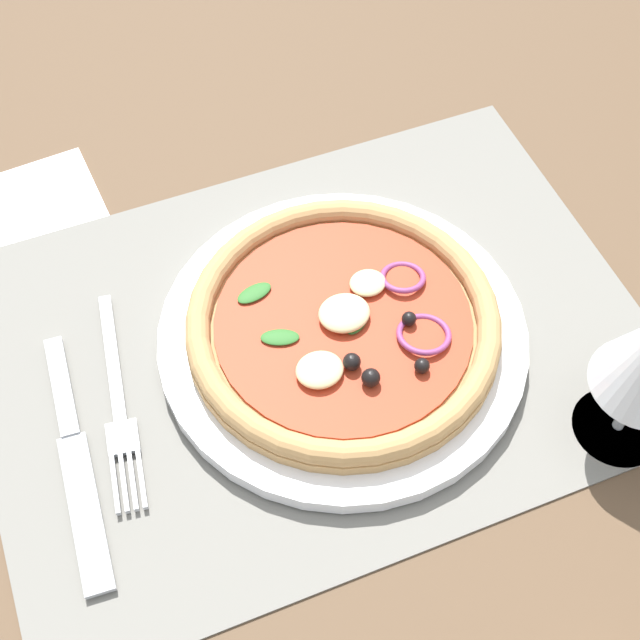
{
  "coord_description": "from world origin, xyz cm",
  "views": [
    {
      "loc": [
        13.24,
        34.85,
        57.69
      ],
      "look_at": [
        -0.61,
        0.0,
        2.75
      ],
      "focal_mm": 51.06,
      "sensor_mm": 36.0,
      "label": 1
    }
  ],
  "objects_px": {
    "plate": "(343,337)",
    "fork": "(119,409)",
    "napkin": "(18,225)",
    "knife": "(76,459)",
    "pizza": "(344,324)"
  },
  "relations": [
    {
      "from": "plate",
      "to": "fork",
      "type": "xyz_separation_m",
      "value": [
        0.17,
        -0.0,
        -0.0
      ]
    },
    {
      "from": "fork",
      "to": "napkin",
      "type": "height_order",
      "value": "fork"
    },
    {
      "from": "knife",
      "to": "plate",
      "type": "bearing_deg",
      "value": 100.04
    },
    {
      "from": "fork",
      "to": "knife",
      "type": "bearing_deg",
      "value": -45.71
    },
    {
      "from": "pizza",
      "to": "fork",
      "type": "distance_m",
      "value": 0.17
    },
    {
      "from": "pizza",
      "to": "fork",
      "type": "relative_size",
      "value": 1.28
    },
    {
      "from": "fork",
      "to": "knife",
      "type": "xyz_separation_m",
      "value": [
        0.04,
        0.03,
        0.0
      ]
    },
    {
      "from": "plate",
      "to": "fork",
      "type": "height_order",
      "value": "plate"
    },
    {
      "from": "fork",
      "to": "knife",
      "type": "distance_m",
      "value": 0.05
    },
    {
      "from": "fork",
      "to": "napkin",
      "type": "distance_m",
      "value": 0.2
    },
    {
      "from": "pizza",
      "to": "knife",
      "type": "relative_size",
      "value": 1.15
    },
    {
      "from": "fork",
      "to": "napkin",
      "type": "bearing_deg",
      "value": -162.21
    },
    {
      "from": "knife",
      "to": "napkin",
      "type": "relative_size",
      "value": 1.41
    },
    {
      "from": "knife",
      "to": "fork",
      "type": "bearing_deg",
      "value": 129.81
    },
    {
      "from": "plate",
      "to": "pizza",
      "type": "distance_m",
      "value": 0.02
    }
  ]
}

